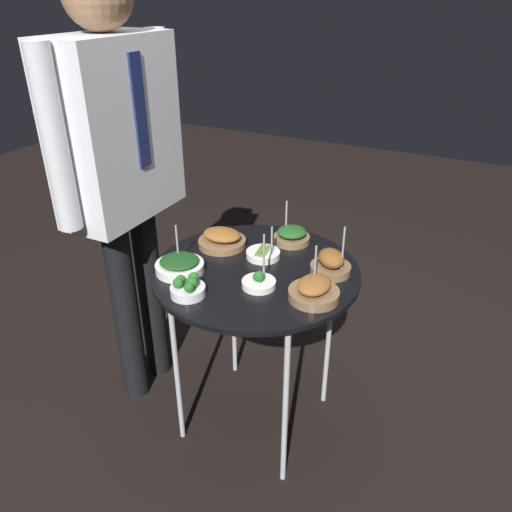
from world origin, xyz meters
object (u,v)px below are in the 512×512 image
bowl_asparagus_front_left (263,254)px  waiter_figure (119,152)px  bowl_spinach_back_right (180,265)px  bowl_roast_back_left (331,264)px  bowl_spinach_center (292,236)px  serving_cart (256,280)px  bowl_broccoli_near_rim (259,281)px  bowl_roast_far_rim (222,239)px  bowl_roast_mid_right (314,290)px  bowl_broccoli_front_center (188,288)px

bowl_asparagus_front_left → waiter_figure: bearing=100.8°
bowl_spinach_back_right → waiter_figure: size_ratio=0.10×
bowl_roast_back_left → bowl_spinach_center: size_ratio=1.15×
serving_cart → bowl_spinach_center: (0.24, -0.03, 0.07)m
serving_cart → bowl_spinach_center: size_ratio=4.57×
bowl_spinach_back_right → bowl_roast_back_left: bowl_roast_back_left is taller
bowl_broccoli_near_rim → bowl_roast_back_left: bowl_roast_back_left is taller
bowl_spinach_center → serving_cart: bearing=172.9°
bowl_roast_far_rim → bowl_roast_back_left: bearing=-91.2°
bowl_spinach_center → bowl_roast_mid_right: size_ratio=0.97×
bowl_broccoli_front_center → waiter_figure: waiter_figure is taller
bowl_roast_far_rim → waiter_figure: 0.48m
serving_cart → bowl_roast_back_left: 0.27m
bowl_broccoli_front_center → bowl_roast_mid_right: size_ratio=0.69×
bowl_roast_mid_right → bowl_broccoli_front_center: bearing=113.5°
serving_cart → bowl_roast_far_rim: 0.23m
bowl_spinach_back_right → waiter_figure: (0.12, 0.31, 0.32)m
serving_cart → bowl_roast_back_left: bearing=-69.3°
bowl_roast_back_left → bowl_roast_mid_right: size_ratio=1.11×
bowl_roast_back_left → serving_cart: bearing=110.7°
bowl_roast_back_left → bowl_spinach_center: bowl_roast_back_left is taller
bowl_asparagus_front_left → bowl_spinach_back_right: 0.30m
bowl_broccoli_near_rim → bowl_spinach_center: bowl_broccoli_near_rim is taller
bowl_roast_back_left → bowl_roast_mid_right: (-0.18, -0.01, -0.00)m
bowl_asparagus_front_left → bowl_spinach_center: (0.16, -0.04, 0.01)m
bowl_spinach_back_right → bowl_roast_far_rim: bearing=-8.3°
bowl_asparagus_front_left → bowl_roast_mid_right: bearing=-123.8°
serving_cart → bowl_roast_mid_right: bearing=-109.5°
bowl_spinach_center → bowl_broccoli_near_rim: bearing=-175.1°
waiter_figure → bowl_roast_mid_right: bearing=-95.3°
bowl_roast_mid_right → bowl_broccoli_near_rim: bearing=93.9°
bowl_broccoli_near_rim → bowl_spinach_center: size_ratio=1.11×
bowl_asparagus_front_left → bowl_spinach_center: bowl_spinach_center is taller
bowl_asparagus_front_left → bowl_roast_mid_right: size_ratio=0.79×
bowl_broccoli_near_rim → bowl_broccoli_front_center: bowl_broccoli_near_rim is taller
bowl_roast_far_rim → bowl_spinach_back_right: (-0.23, 0.03, -0.00)m
bowl_broccoli_front_center → bowl_spinach_center: bowl_spinach_center is taller
waiter_figure → bowl_asparagus_front_left: bearing=-79.2°
bowl_roast_mid_right → bowl_asparagus_front_left: bearing=56.2°
bowl_roast_far_rim → bowl_spinach_center: bearing=-57.1°
bowl_broccoli_front_center → bowl_roast_back_left: bearing=-46.9°
bowl_broccoli_front_center → serving_cart: bearing=-25.9°
serving_cart → bowl_roast_back_left: (0.09, -0.24, 0.08)m
bowl_asparagus_front_left → waiter_figure: 0.62m
bowl_broccoli_near_rim → waiter_figure: bearing=81.8°
bowl_broccoli_front_center → bowl_roast_mid_right: (0.16, -0.36, 0.00)m
bowl_spinach_center → bowl_asparagus_front_left: bearing=164.1°
bowl_broccoli_near_rim → bowl_broccoli_front_center: size_ratio=1.57×
bowl_roast_back_left → bowl_roast_far_rim: bearing=88.8°
bowl_roast_mid_right → waiter_figure: bearing=84.7°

